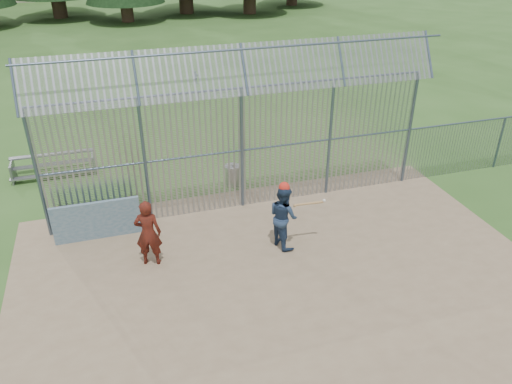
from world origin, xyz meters
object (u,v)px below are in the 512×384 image
object	(u,v)px
batter	(283,216)
bleacher	(54,165)
trash_can	(233,175)
onlooker	(148,233)
dugout_wall	(97,220)

from	to	relation	value
batter	bleacher	bearing A→B (deg)	28.63
trash_can	bleacher	xyz separation A→B (m)	(-6.11, 2.67, 0.03)
batter	trash_can	bearing A→B (deg)	-9.49
batter	onlooker	distance (m)	3.77
onlooker	bleacher	bearing A→B (deg)	-52.07
trash_can	bleacher	distance (m)	6.67
dugout_wall	trash_can	world-z (taller)	dugout_wall
bleacher	onlooker	bearing A→B (deg)	-66.82
batter	dugout_wall	bearing A→B (deg)	53.70
dugout_wall	bleacher	size ratio (longest dim) A/B	0.83
dugout_wall	onlooker	size ratio (longest dim) A/B	1.28
dugout_wall	onlooker	xyz separation A→B (m)	(1.33, -1.70, 0.37)
dugout_wall	bleacher	distance (m)	5.02
batter	trash_can	world-z (taller)	batter
batter	onlooker	world-z (taller)	onlooker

